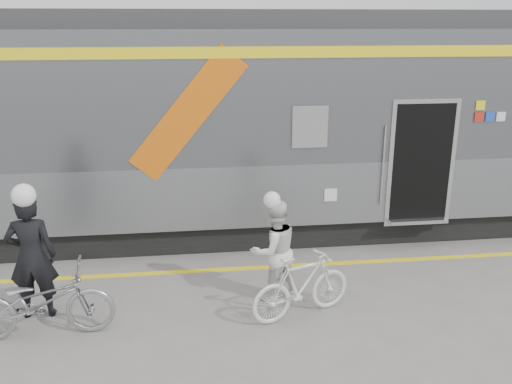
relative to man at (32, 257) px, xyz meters
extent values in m
plane|color=slate|center=(2.51, -1.04, -0.88)|extent=(90.00, 90.00, 0.00)
cube|color=black|center=(3.96, 3.16, -0.63)|extent=(24.00, 2.70, 0.50)
cube|color=#9EA0A5|center=(3.96, 3.16, 0.17)|extent=(24.00, 3.00, 1.10)
cube|color=#5A5D61|center=(3.96, 3.16, 1.82)|extent=(24.00, 3.00, 2.20)
cube|color=#38383A|center=(3.96, 3.16, 3.07)|extent=(24.00, 2.64, 0.30)
cube|color=yellow|center=(3.96, 1.65, 2.57)|extent=(24.00, 0.02, 0.18)
cube|color=#DB600C|center=(2.16, 1.65, 1.62)|extent=(1.96, 0.01, 2.19)
cube|color=black|center=(4.16, 1.65, 1.37)|extent=(0.55, 0.02, 0.65)
cube|color=black|center=(6.16, 1.86, 0.67)|extent=(1.05, 0.45, 2.10)
cube|color=silver|center=(6.16, 1.65, 0.67)|extent=(1.20, 0.02, 2.25)
cylinder|color=silver|center=(5.46, 1.63, 0.67)|extent=(0.04, 0.04, 1.40)
cube|color=silver|center=(6.16, 1.61, -0.36)|extent=(1.05, 0.25, 0.06)
cube|color=yellow|center=(7.11, 1.65, 1.67)|extent=(0.16, 0.01, 0.16)
cube|color=red|center=(7.11, 1.65, 1.47)|extent=(0.16, 0.01, 0.16)
cube|color=#1A4EAF|center=(7.31, 1.65, 1.47)|extent=(0.16, 0.01, 0.16)
cube|color=silver|center=(7.51, 1.65, 1.47)|extent=(0.16, 0.01, 0.16)
cube|color=silver|center=(4.56, 1.65, 0.17)|extent=(0.22, 0.01, 0.22)
cube|color=yellow|center=(2.51, 1.11, -0.88)|extent=(24.00, 0.12, 0.01)
imported|color=black|center=(0.00, 0.00, 0.00)|extent=(0.67, 0.46, 1.77)
imported|color=#929499|center=(0.20, -0.55, -0.40)|extent=(1.89, 0.75, 0.97)
imported|color=silver|center=(3.32, 0.08, -0.13)|extent=(0.89, 0.79, 1.52)
imported|color=silver|center=(3.62, -0.47, -0.42)|extent=(1.58, 0.93, 0.92)
sphere|color=white|center=(0.00, 0.00, 1.04)|extent=(0.31, 0.31, 0.31)
sphere|color=white|center=(3.32, 0.08, 0.75)|extent=(0.24, 0.24, 0.24)
camera|label=1|loc=(2.17, -7.02, 3.03)|focal=38.00mm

